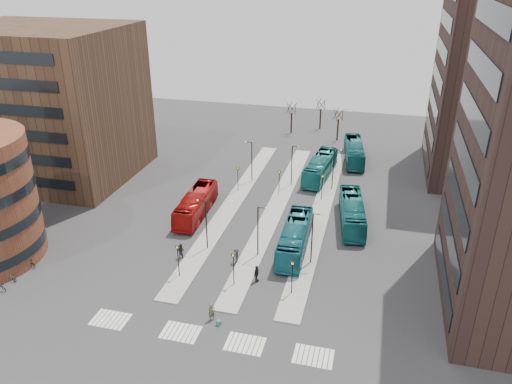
% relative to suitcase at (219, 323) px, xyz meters
% --- Properties ---
extents(ground, '(160.00, 160.00, 0.00)m').
position_rel_suitcase_xyz_m(ground, '(-2.00, -5.78, -0.24)').
color(ground, '#2E2E30').
rests_on(ground, ground).
extents(island_left, '(2.50, 45.00, 0.15)m').
position_rel_suitcase_xyz_m(island_left, '(-6.00, 24.22, -0.17)').
color(island_left, gray).
rests_on(island_left, ground).
extents(island_mid, '(2.50, 45.00, 0.15)m').
position_rel_suitcase_xyz_m(island_mid, '(0.00, 24.22, -0.17)').
color(island_mid, gray).
rests_on(island_mid, ground).
extents(island_right, '(2.50, 45.00, 0.15)m').
position_rel_suitcase_xyz_m(island_right, '(6.00, 24.22, -0.17)').
color(island_right, gray).
rests_on(island_right, ground).
extents(suitcase, '(0.46, 0.41, 0.49)m').
position_rel_suitcase_xyz_m(suitcase, '(0.00, 0.00, 0.00)').
color(suitcase, navy).
rests_on(suitcase, ground).
extents(red_bus, '(3.10, 11.42, 3.15)m').
position_rel_suitcase_xyz_m(red_bus, '(-9.61, 19.83, 1.33)').
color(red_bus, '#9E0E0C').
rests_on(red_bus, ground).
extents(teal_bus_a, '(3.06, 11.74, 3.25)m').
position_rel_suitcase_xyz_m(teal_bus_a, '(4.37, 14.56, 1.38)').
color(teal_bus_a, '#16606F').
rests_on(teal_bus_a, ground).
extents(teal_bus_b, '(4.06, 12.16, 3.32)m').
position_rel_suitcase_xyz_m(teal_bus_b, '(4.29, 36.20, 1.42)').
color(teal_bus_b, '#166E6E').
rests_on(teal_bus_b, ground).
extents(teal_bus_c, '(4.31, 11.82, 3.22)m').
position_rel_suitcase_xyz_m(teal_bus_c, '(10.16, 22.49, 1.36)').
color(teal_bus_c, '#135F60').
rests_on(teal_bus_c, ground).
extents(teal_bus_d, '(4.26, 11.83, 3.22)m').
position_rel_suitcase_xyz_m(teal_bus_d, '(8.74, 44.45, 1.37)').
color(teal_bus_d, '#125A5C').
rests_on(teal_bus_d, ground).
extents(traveller, '(0.76, 0.72, 1.76)m').
position_rel_suitcase_xyz_m(traveller, '(-0.83, 0.54, 0.63)').
color(traveller, '#47492C').
rests_on(traveller, ground).
extents(commuter_a, '(0.91, 0.74, 1.75)m').
position_rel_suitcase_xyz_m(commuter_a, '(-7.63, 9.74, 0.63)').
color(commuter_a, black).
rests_on(commuter_a, ground).
extents(commuter_b, '(0.68, 1.18, 1.90)m').
position_rel_suitcase_xyz_m(commuter_b, '(1.68, 7.45, 0.70)').
color(commuter_b, black).
rests_on(commuter_b, ground).
extents(commuter_c, '(0.63, 1.08, 1.66)m').
position_rel_suitcase_xyz_m(commuter_c, '(-1.36, 10.36, 0.58)').
color(commuter_c, black).
rests_on(commuter_c, ground).
extents(bicycle_near, '(1.74, 1.00, 0.87)m').
position_rel_suitcase_xyz_m(bicycle_near, '(-23.00, -0.45, 0.19)').
color(bicycle_near, gray).
rests_on(bicycle_near, ground).
extents(bicycle_mid, '(1.52, 0.74, 0.88)m').
position_rel_suitcase_xyz_m(bicycle_mid, '(-23.00, 1.18, 0.20)').
color(bicycle_mid, gray).
rests_on(bicycle_mid, ground).
extents(bicycle_far, '(1.96, 0.81, 1.01)m').
position_rel_suitcase_xyz_m(bicycle_far, '(-23.00, 3.82, 0.26)').
color(bicycle_far, gray).
rests_on(bicycle_far, ground).
extents(crosswalk_stripes, '(22.35, 2.40, 0.01)m').
position_rel_suitcase_xyz_m(crosswalk_stripes, '(-0.25, -1.78, -0.24)').
color(crosswalk_stripes, silver).
rests_on(crosswalk_stripes, ground).
extents(office_block, '(25.00, 20.12, 22.00)m').
position_rel_suitcase_xyz_m(office_block, '(-36.00, 28.20, 10.76)').
color(office_block, '#4B3322').
rests_on(office_block, ground).
extents(tower_far, '(20.12, 20.00, 30.00)m').
position_rel_suitcase_xyz_m(tower_far, '(29.98, 44.22, 14.75)').
color(tower_far, '#32211C').
rests_on(tower_far, ground).
extents(sign_poles, '(12.45, 22.12, 3.65)m').
position_rel_suitcase_xyz_m(sign_poles, '(-0.40, 17.22, 2.16)').
color(sign_poles, black).
rests_on(sign_poles, ground).
extents(lamp_posts, '(14.04, 20.24, 6.12)m').
position_rel_suitcase_xyz_m(lamp_posts, '(0.64, 22.22, 3.33)').
color(lamp_posts, black).
rests_on(lamp_posts, ground).
extents(bare_trees, '(10.97, 8.14, 5.90)m').
position_rel_suitcase_xyz_m(bare_trees, '(0.67, 56.89, 2.48)').
color(bare_trees, black).
rests_on(bare_trees, ground).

